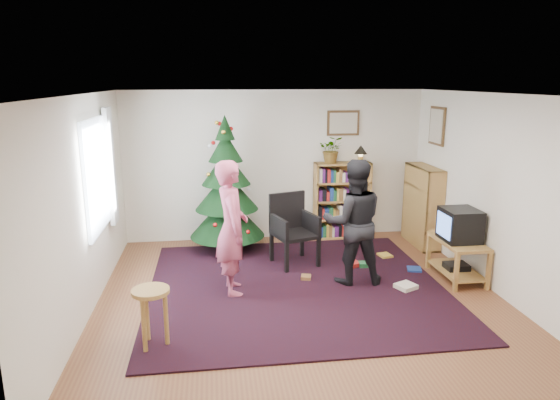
{
  "coord_description": "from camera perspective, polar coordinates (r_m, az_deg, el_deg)",
  "views": [
    {
      "loc": [
        -1.04,
        -5.72,
        2.66
      ],
      "look_at": [
        -0.17,
        0.66,
        1.1
      ],
      "focal_mm": 32.0,
      "sensor_mm": 36.0,
      "label": 1
    }
  ],
  "objects": [
    {
      "name": "rug",
      "position": [
        6.66,
        1.88,
        -9.85
      ],
      "size": [
        3.8,
        3.6,
        0.02
      ],
      "primitive_type": "cube",
      "color": "black",
      "rests_on": "floor"
    },
    {
      "name": "wall_back",
      "position": [
        8.41,
        -0.57,
        3.96
      ],
      "size": [
        5.0,
        0.02,
        2.5
      ],
      "primitive_type": "cube",
      "color": "silver",
      "rests_on": "floor"
    },
    {
      "name": "person_standing",
      "position": [
        6.27,
        -5.54,
        -3.19
      ],
      "size": [
        0.47,
        0.66,
        1.71
      ],
      "primitive_type": "imported",
      "rotation": [
        0.0,
        0.0,
        1.67
      ],
      "color": "#A8435D",
      "rests_on": "rug"
    },
    {
      "name": "crt_tv",
      "position": [
        7.11,
        19.86,
        -2.68
      ],
      "size": [
        0.46,
        0.5,
        0.43
      ],
      "color": "black",
      "rests_on": "tv_stand"
    },
    {
      "name": "curtain",
      "position": [
        7.25,
        -18.77,
        3.68
      ],
      "size": [
        0.06,
        0.35,
        1.6
      ],
      "primitive_type": "cube",
      "color": "silver",
      "rests_on": "wall_left"
    },
    {
      "name": "floor_clutter",
      "position": [
        7.27,
        10.44,
        -7.76
      ],
      "size": [
        1.79,
        1.4,
        0.08
      ],
      "color": "#A51E19",
      "rests_on": "rug"
    },
    {
      "name": "table_lamp",
      "position": [
        8.51,
        9.21,
        5.58
      ],
      "size": [
        0.22,
        0.22,
        0.29
      ],
      "color": "#A57F33",
      "rests_on": "bookshelf_back"
    },
    {
      "name": "ceiling",
      "position": [
        5.82,
        2.58,
        12.01
      ],
      "size": [
        5.0,
        5.0,
        0.0
      ],
      "primitive_type": "plane",
      "rotation": [
        3.14,
        0.0,
        0.0
      ],
      "color": "white",
      "rests_on": "wall_back"
    },
    {
      "name": "potted_plant",
      "position": [
        8.38,
        5.93,
        5.76
      ],
      "size": [
        0.48,
        0.44,
        0.45
      ],
      "primitive_type": "imported",
      "rotation": [
        0.0,
        0.0,
        -0.25
      ],
      "color": "gray",
      "rests_on": "bookshelf_back"
    },
    {
      "name": "bookshelf_right",
      "position": [
        8.47,
        15.98,
        -0.55
      ],
      "size": [
        0.3,
        0.95,
        1.3
      ],
      "rotation": [
        0.0,
        0.0,
        1.57
      ],
      "color": "#A4753A",
      "rests_on": "floor"
    },
    {
      "name": "picture_right",
      "position": [
        8.29,
        17.52,
        8.07
      ],
      "size": [
        0.03,
        0.5,
        0.6
      ],
      "color": "#4C3319",
      "rests_on": "wall_right"
    },
    {
      "name": "wall_right",
      "position": [
        6.88,
        23.43,
        0.63
      ],
      "size": [
        0.02,
        5.0,
        2.5
      ],
      "primitive_type": "cube",
      "color": "silver",
      "rests_on": "floor"
    },
    {
      "name": "wall_front",
      "position": [
        3.67,
        9.47,
        -9.22
      ],
      "size": [
        5.0,
        0.02,
        2.5
      ],
      "primitive_type": "cube",
      "color": "silver",
      "rests_on": "floor"
    },
    {
      "name": "tv_stand",
      "position": [
        7.24,
        19.6,
        -6.04
      ],
      "size": [
        0.5,
        0.9,
        0.55
      ],
      "color": "#A4753A",
      "rests_on": "floor"
    },
    {
      "name": "window_pane",
      "position": [
        6.58,
        -20.21,
        2.61
      ],
      "size": [
        0.04,
        1.2,
        1.4
      ],
      "primitive_type": "cube",
      "color": "silver",
      "rests_on": "wall_left"
    },
    {
      "name": "person_by_chair",
      "position": [
        6.62,
        8.39,
        -2.54
      ],
      "size": [
        0.86,
        0.69,
        1.67
      ],
      "primitive_type": "imported",
      "rotation": [
        0.0,
        0.0,
        3.07
      ],
      "color": "black",
      "rests_on": "rug"
    },
    {
      "name": "armchair",
      "position": [
        7.35,
        1.56,
        -2.97
      ],
      "size": [
        0.72,
        0.73,
        1.04
      ],
      "rotation": [
        0.0,
        0.0,
        0.31
      ],
      "color": "black",
      "rests_on": "rug"
    },
    {
      "name": "floor",
      "position": [
        6.4,
        2.34,
        -10.99
      ],
      "size": [
        5.0,
        5.0,
        0.0
      ],
      "primitive_type": "plane",
      "color": "brown",
      "rests_on": "ground"
    },
    {
      "name": "wall_left",
      "position": [
        6.07,
        -21.46,
        -0.79
      ],
      "size": [
        0.02,
        5.0,
        2.5
      ],
      "primitive_type": "cube",
      "color": "silver",
      "rests_on": "floor"
    },
    {
      "name": "bookshelf_back",
      "position": [
        8.58,
        7.09,
        0.06
      ],
      "size": [
        0.95,
        0.3,
        1.3
      ],
      "color": "#A4753A",
      "rests_on": "floor"
    },
    {
      "name": "christmas_tree",
      "position": [
        7.87,
        -6.12,
        0.56
      ],
      "size": [
        1.18,
        1.18,
        2.14
      ],
      "rotation": [
        0.0,
        0.0,
        0.12
      ],
      "color": "#3F2816",
      "rests_on": "rug"
    },
    {
      "name": "picture_back",
      "position": [
        8.51,
        7.23,
        8.72
      ],
      "size": [
        0.55,
        0.03,
        0.42
      ],
      "color": "#4C3319",
      "rests_on": "wall_back"
    },
    {
      "name": "stool",
      "position": [
        5.26,
        -14.5,
        -11.27
      ],
      "size": [
        0.38,
        0.38,
        0.63
      ],
      "color": "#A4753A",
      "rests_on": "floor"
    }
  ]
}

